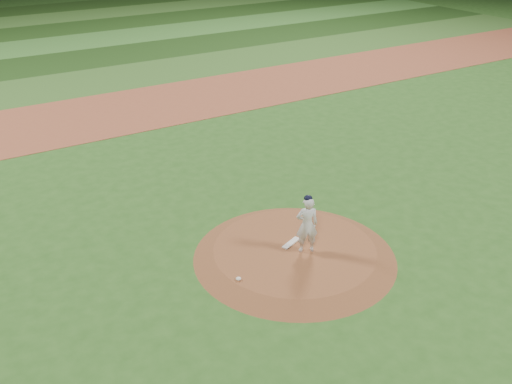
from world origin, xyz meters
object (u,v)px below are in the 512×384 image
Objects in this scene: pitchers_mound at (295,253)px; pitcher_on_mound at (307,224)px; pitching_rubber at (291,243)px; rosin_bag at (239,279)px.

pitcher_on_mound is at bearing -50.58° from pitchers_mound.
pitchers_mound is 1.00m from pitcher_on_mound.
pitcher_on_mound reaches higher than pitching_rubber.
pitching_rubber is 2.19m from rosin_bag.
rosin_bag is 2.35m from pitcher_on_mound.
rosin_bag is (-2.01, -0.44, 0.16)m from pitchers_mound.
pitcher_on_mound reaches higher than rosin_bag.
pitcher_on_mound is (0.20, -0.24, 0.95)m from pitchers_mound.
pitcher_on_mound is at bearing -98.08° from pitching_rubber.
rosin_bag is at bearing -167.64° from pitchers_mound.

